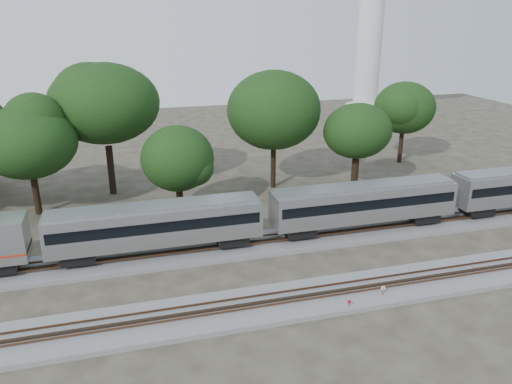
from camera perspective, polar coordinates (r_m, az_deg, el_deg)
ground at (r=40.81m, az=-0.59°, el=-10.13°), size 160.00×160.00×0.00m
track_far at (r=45.86m, az=-2.54°, el=-6.28°), size 160.00×5.00×0.73m
track_near at (r=37.42m, az=1.03°, el=-12.81°), size 160.00×5.00×0.73m
train at (r=54.04m, az=21.67°, el=-0.02°), size 114.27×3.27×4.82m
switch_stand_red at (r=37.44m, az=10.59°, el=-12.48°), size 0.29×0.06×0.92m
switch_stand_white at (r=39.30m, az=14.30°, el=-10.88°), size 0.36×0.07×1.13m
switch_lever at (r=39.11m, az=12.61°, el=-11.86°), size 0.54×0.38×0.30m
tree_2 at (r=56.26m, az=-24.61°, el=5.20°), size 8.04×8.04×11.33m
tree_3 at (r=59.44m, az=-16.96°, el=9.65°), size 10.91×10.91×15.38m
tree_4 at (r=51.98m, az=-8.96°, el=3.77°), size 6.34×6.34×8.94m
tree_5 at (r=59.31m, az=2.06°, el=9.32°), size 9.73×9.73×13.72m
tree_6 at (r=59.47m, az=11.55°, el=6.83°), size 7.54×7.54×10.63m
tree_7 at (r=73.33m, az=16.61°, el=9.19°), size 8.00×8.00×11.28m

